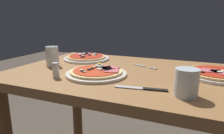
# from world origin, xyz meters

# --- Properties ---
(dining_table) EXTENTS (1.18, 0.75, 0.74)m
(dining_table) POSITION_xyz_m (0.00, 0.00, 0.62)
(dining_table) COLOR olive
(dining_table) RESTS_ON ground
(pizza_foreground) EXTENTS (0.28, 0.28, 0.05)m
(pizza_foreground) POSITION_xyz_m (-0.13, -0.12, 0.75)
(pizza_foreground) COLOR silver
(pizza_foreground) RESTS_ON dining_table
(pizza_across_left) EXTENTS (0.28, 0.28, 0.03)m
(pizza_across_left) POSITION_xyz_m (0.37, 0.07, 0.75)
(pizza_across_left) COLOR white
(pizza_across_left) RESTS_ON dining_table
(pizza_across_right) EXTENTS (0.28, 0.28, 0.03)m
(pizza_across_right) POSITION_xyz_m (-0.35, 0.18, 0.75)
(pizza_across_right) COLOR white
(pizza_across_right) RESTS_ON dining_table
(water_glass_near) EXTENTS (0.07, 0.07, 0.11)m
(water_glass_near) POSITION_xyz_m (-0.43, -0.05, 0.79)
(water_glass_near) COLOR silver
(water_glass_near) RESTS_ON dining_table
(water_glass_far) EXTENTS (0.08, 0.08, 0.09)m
(water_glass_far) POSITION_xyz_m (0.26, -0.23, 0.78)
(water_glass_far) COLOR silver
(water_glass_far) RESTS_ON dining_table
(fork) EXTENTS (0.15, 0.08, 0.00)m
(fork) POSITION_xyz_m (0.02, 0.12, 0.74)
(fork) COLOR silver
(fork) RESTS_ON dining_table
(knife) EXTENTS (0.20, 0.05, 0.01)m
(knife) POSITION_xyz_m (0.12, -0.22, 0.74)
(knife) COLOR silver
(knife) RESTS_ON dining_table
(salt_shaker) EXTENTS (0.03, 0.03, 0.07)m
(salt_shaker) POSITION_xyz_m (-0.28, -0.22, 0.77)
(salt_shaker) COLOR white
(salt_shaker) RESTS_ON dining_table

